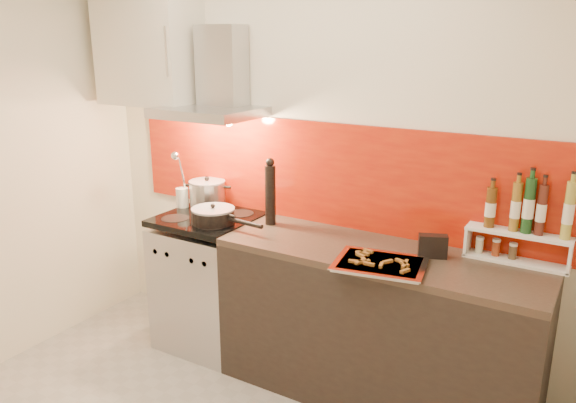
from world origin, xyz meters
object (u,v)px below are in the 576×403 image
Objects in this scene: pepper_mill at (270,193)px; baking_tray at (380,264)px; counter at (376,325)px; range_stove at (210,282)px; stock_pot at (207,194)px; saute_pan at (214,216)px.

baking_tray is (0.85, -0.29, -0.19)m from pepper_mill.
counter is at bearing -6.98° from pepper_mill.
range_stove is 3.66× the size of stock_pot.
stock_pot is 0.47× the size of saute_pan.
pepper_mill reaches higher than saute_pan.
saute_pan is (-1.07, -0.10, 0.51)m from counter.
range_stove is 2.15× the size of pepper_mill.
range_stove is 0.60m from stock_pot.
baking_tray is (1.42, -0.37, -0.09)m from stock_pot.
range_stove reaches higher than counter.
range_stove is 0.54m from saute_pan.
stock_pot is 1.47m from baking_tray.
saute_pan is (0.26, -0.27, -0.04)m from stock_pot.
stock_pot is 0.59× the size of pepper_mill.
baking_tray reaches higher than counter.
range_stove is 0.79m from pepper_mill.
stock_pot is (-1.34, 0.17, 0.55)m from counter.
stock_pot is at bearing 172.35° from pepper_mill.
saute_pan is at bearing -147.49° from pepper_mill.
pepper_mill is (0.42, 0.10, 0.66)m from range_stove.
pepper_mill is 0.92m from baking_tray.
counter is 1.46m from stock_pot.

